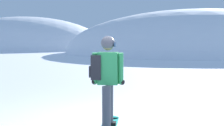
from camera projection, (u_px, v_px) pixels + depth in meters
name	position (u px, v px, depth m)	size (l,w,h in m)	color
ridge_peak_main	(197.00, 53.00, 39.19)	(35.80, 32.22, 11.58)	white
ridge_peak_far	(28.00, 49.00, 56.08)	(31.12, 28.00, 12.60)	white
snowboarder_main	(106.00, 80.00, 5.16)	(0.65, 1.83, 1.71)	#23B7A3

